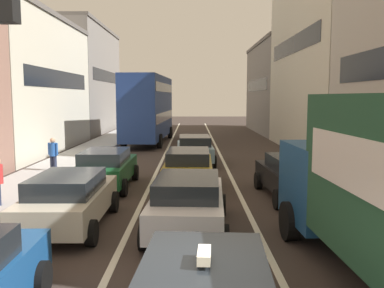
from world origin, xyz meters
name	(u,v)px	position (x,y,z in m)	size (l,w,h in m)	color
sidewalk_left	(82,154)	(-6.70, 20.00, 0.07)	(2.60, 64.00, 0.14)	#B3B3B3
lane_stripe_left	(164,155)	(-1.70, 20.00, 0.01)	(0.16, 60.00, 0.01)	silver
lane_stripe_right	(220,155)	(1.70, 20.00, 0.01)	(0.16, 60.00, 0.01)	silver
building_row_left	(3,72)	(-12.00, 21.67, 5.09)	(7.20, 43.90, 11.07)	#936B5B
building_row_right	(346,70)	(9.90, 22.03, 5.22)	(7.20, 43.90, 12.70)	gray
sedan_centre_lane_second	(187,202)	(-0.13, 5.71, 0.80)	(2.24, 4.39, 1.49)	silver
wagon_left_lane_second	(69,199)	(-3.34, 6.02, 0.80)	(2.09, 4.31, 1.49)	beige
hatchback_centre_lane_third	(188,167)	(-0.16, 11.07, 0.80)	(2.14, 4.34, 1.49)	#B29319
sedan_left_lane_third	(105,168)	(-3.37, 10.97, 0.80)	(2.08, 4.31, 1.49)	#19592D
coupe_centre_lane_fourth	(194,149)	(0.11, 16.82, 0.80)	(2.17, 4.35, 1.49)	#759EB7
sedan_right_lane_behind_truck	(293,176)	(3.53, 9.30, 0.80)	(2.25, 4.39, 1.49)	black
bus_mid_queue_primary	(148,106)	(-3.33, 26.62, 2.83)	(3.21, 10.62, 5.06)	navy
pedestrian_far_sidewalk	(52,153)	(-6.43, 13.97, 0.95)	(0.51, 0.34, 1.66)	#262D47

